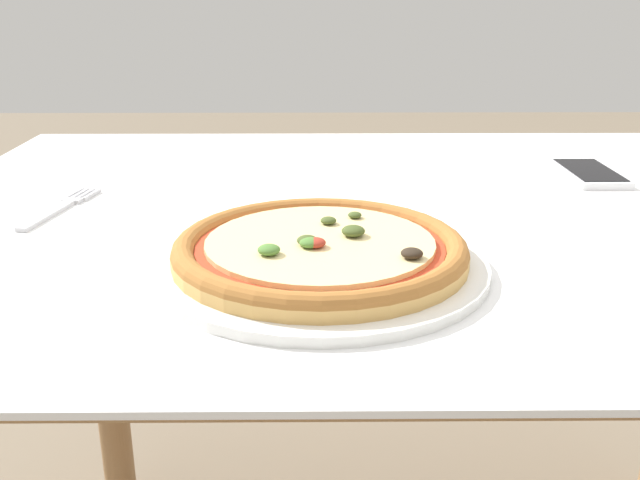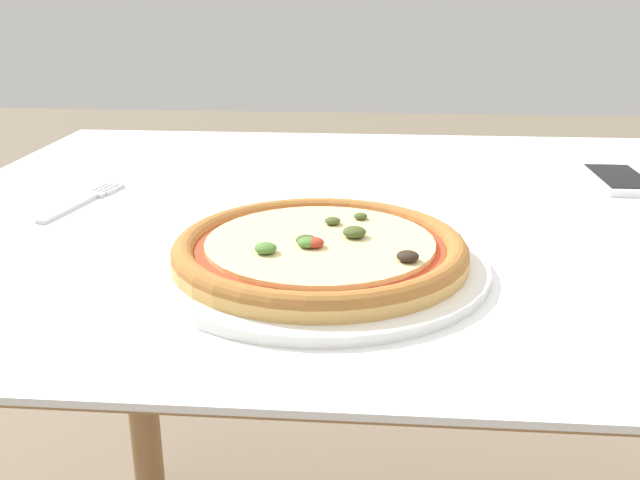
{
  "view_description": "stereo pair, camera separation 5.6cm",
  "coord_description": "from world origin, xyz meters",
  "px_view_note": "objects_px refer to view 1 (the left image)",
  "views": [
    {
      "loc": [
        -0.15,
        -0.85,
        0.99
      ],
      "look_at": [
        -0.14,
        -0.21,
        0.76
      ],
      "focal_mm": 40.0,
      "sensor_mm": 36.0,
      "label": 1
    },
    {
      "loc": [
        -0.09,
        -0.85,
        0.99
      ],
      "look_at": [
        -0.14,
        -0.21,
        0.76
      ],
      "focal_mm": 40.0,
      "sensor_mm": 36.0,
      "label": 2
    }
  ],
  "objects_px": {
    "cell_phone": "(589,173)",
    "dining_table": "(430,273)",
    "pizza_plate": "(320,253)",
    "fork": "(61,207)"
  },
  "relations": [
    {
      "from": "cell_phone",
      "to": "dining_table",
      "type": "bearing_deg",
      "value": -150.58
    },
    {
      "from": "dining_table",
      "to": "cell_phone",
      "type": "height_order",
      "value": "cell_phone"
    },
    {
      "from": "dining_table",
      "to": "pizza_plate",
      "type": "xyz_separation_m",
      "value": [
        -0.14,
        -0.21,
        0.11
      ]
    },
    {
      "from": "pizza_plate",
      "to": "dining_table",
      "type": "bearing_deg",
      "value": 55.58
    },
    {
      "from": "cell_phone",
      "to": "pizza_plate",
      "type": "bearing_deg",
      "value": -138.15
    },
    {
      "from": "fork",
      "to": "cell_phone",
      "type": "xyz_separation_m",
      "value": [
        0.7,
        0.15,
        0.0
      ]
    },
    {
      "from": "dining_table",
      "to": "pizza_plate",
      "type": "relative_size",
      "value": 4.04
    },
    {
      "from": "fork",
      "to": "dining_table",
      "type": "bearing_deg",
      "value": 1.37
    },
    {
      "from": "dining_table",
      "to": "fork",
      "type": "relative_size",
      "value": 7.68
    },
    {
      "from": "dining_table",
      "to": "fork",
      "type": "distance_m",
      "value": 0.47
    }
  ]
}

